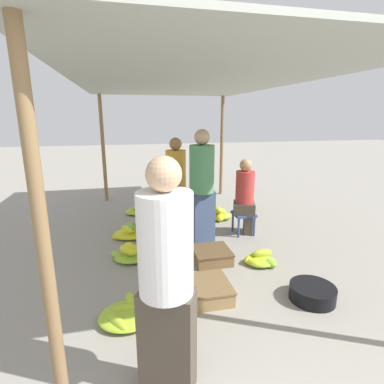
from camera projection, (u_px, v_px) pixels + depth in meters
canopy_post_front_left at (44, 253)px, 1.65m from camera, size 0.08×0.08×2.39m
canopy_post_back_left at (103, 149)px, 6.75m from camera, size 0.08×0.08×2.39m
canopy_post_back_right at (222, 147)px, 7.35m from camera, size 0.08×0.08×2.39m
canopy_tarp at (189, 80)px, 4.20m from camera, size 3.21×5.80×0.04m
vendor_foreground at (166, 279)px, 1.97m from camera, size 0.48×0.48×1.70m
stool at (244, 217)px, 4.97m from camera, size 0.34×0.34×0.37m
vendor_seated at (245, 196)px, 4.90m from camera, size 0.43×0.43×1.27m
basin_black at (312, 293)px, 3.21m from camera, size 0.48×0.48×0.16m
banana_pile_left_0 at (130, 253)px, 4.09m from camera, size 0.54×0.40×0.26m
banana_pile_left_1 at (129, 313)px, 2.91m from camera, size 0.57×0.58×0.17m
banana_pile_left_2 at (138, 210)px, 6.04m from camera, size 0.48×0.41×0.20m
banana_pile_left_3 at (130, 232)px, 4.89m from camera, size 0.60×0.49×0.24m
banana_pile_right_0 at (203, 203)px, 6.54m from camera, size 0.48×0.55×0.28m
banana_pile_right_1 at (260, 260)px, 3.98m from camera, size 0.45×0.43×0.20m
banana_pile_right_2 at (219, 215)px, 5.77m from camera, size 0.54×0.58×0.24m
crate_near at (178, 230)px, 4.92m from camera, size 0.46×0.46×0.19m
crate_mid at (205, 290)px, 3.25m from camera, size 0.53×0.53×0.17m
crate_far at (212, 255)px, 4.07m from camera, size 0.50×0.50×0.17m
shopper_walking_mid at (202, 186)px, 4.49m from camera, size 0.48×0.48×1.74m
shopper_walking_far at (176, 183)px, 5.07m from camera, size 0.41×0.41×1.58m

